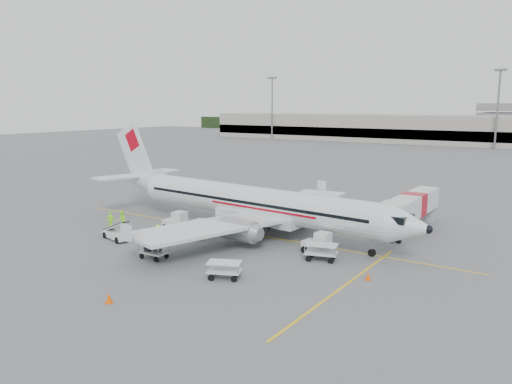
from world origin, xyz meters
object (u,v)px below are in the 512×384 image
at_px(belt_loader, 117,227).
at_px(tug_mid, 196,229).
at_px(jet_bridge, 413,212).
at_px(tug_aft, 175,221).
at_px(tug_fore, 317,242).
at_px(aircraft, 254,181).

bearing_deg(belt_loader, tug_mid, 53.31).
bearing_deg(belt_loader, jet_bridge, 54.21).
height_order(belt_loader, tug_aft, belt_loader).
bearing_deg(tug_aft, tug_mid, -21.00).
height_order(belt_loader, tug_mid, belt_loader).
height_order(jet_bridge, tug_mid, jet_bridge).
bearing_deg(jet_bridge, tug_mid, -138.94).
relative_size(jet_bridge, tug_fore, 5.97).
distance_m(tug_fore, tug_mid, 11.89).
bearing_deg(tug_mid, tug_fore, 18.19).
relative_size(belt_loader, tug_fore, 1.88).
xyz_separation_m(aircraft, tug_aft, (-7.14, -3.46, -4.19)).
xyz_separation_m(jet_bridge, tug_aft, (-19.96, -12.74, -0.94)).
xyz_separation_m(belt_loader, tug_mid, (5.64, 4.61, -0.41)).
xyz_separation_m(jet_bridge, belt_loader, (-21.91, -18.48, -0.66)).
height_order(belt_loader, tug_fore, belt_loader).
relative_size(aircraft, belt_loader, 8.23).
height_order(aircraft, belt_loader, aircraft).
height_order(tug_mid, tug_aft, tug_aft).
distance_m(jet_bridge, belt_loader, 28.67).
bearing_deg(tug_mid, aircraft, 62.22).
bearing_deg(aircraft, tug_mid, -121.76).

